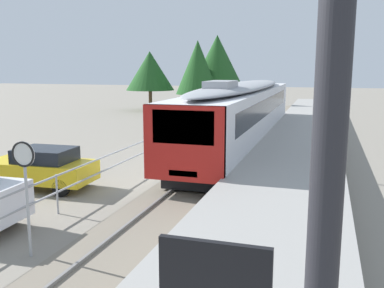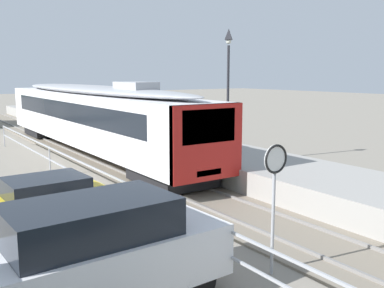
{
  "view_description": "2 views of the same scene",
  "coord_description": "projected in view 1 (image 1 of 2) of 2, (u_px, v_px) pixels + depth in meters",
  "views": [
    {
      "loc": [
        4.45,
        1.11,
        4.46
      ],
      "look_at": [
        0.0,
        15.32,
        1.8
      ],
      "focal_mm": 40.25,
      "sensor_mm": 36.0,
      "label": 1
    },
    {
      "loc": [
        -8.47,
        2.87,
        4.22
      ],
      "look_at": [
        0.0,
        15.32,
        1.8
      ],
      "focal_mm": 41.03,
      "sensor_mm": 36.0,
      "label": 2
    }
  ],
  "objects": [
    {
      "name": "speed_limit_sign",
      "position": [
        24.0,
        170.0,
        9.91
      ],
      "size": [
        0.61,
        0.1,
        2.81
      ],
      "color": "#9EA0A5",
      "rests_on": "ground"
    },
    {
      "name": "platform_notice_board",
      "position": [
        214.0,
        288.0,
        4.49
      ],
      "size": [
        1.2,
        0.08,
        1.8
      ],
      "color": "#232328",
      "rests_on": "station_platform"
    },
    {
      "name": "commuter_train",
      "position": [
        242.0,
        110.0,
        23.81
      ],
      "size": [
        2.82,
        20.87,
        3.74
      ],
      "color": "silver",
      "rests_on": "track_rails"
    },
    {
      "name": "platform_lamp_mid_platform",
      "position": [
        329.0,
        63.0,
        16.67
      ],
      "size": [
        0.34,
        0.34,
        5.35
      ],
      "color": "#232328",
      "rests_on": "station_platform"
    },
    {
      "name": "tree_behind_station_far",
      "position": [
        198.0,
        67.0,
        41.16
      ],
      "size": [
        4.19,
        4.19,
        7.02
      ],
      "color": "brown",
      "rests_on": "ground"
    },
    {
      "name": "platform_lamp_near_end",
      "position": [
        337.0,
        17.0,
        1.41
      ],
      "size": [
        0.34,
        0.34,
        5.35
      ],
      "color": "#232328",
      "rests_on": "station_platform"
    },
    {
      "name": "tree_distant_left",
      "position": [
        150.0,
        71.0,
        44.3
      ],
      "size": [
        4.97,
        4.97,
        6.09
      ],
      "color": "brown",
      "rests_on": "ground"
    },
    {
      "name": "track_rails",
      "position": [
        231.0,
        156.0,
        21.71
      ],
      "size": [
        3.2,
        60.0,
        0.14
      ],
      "color": "slate",
      "rests_on": "ground"
    },
    {
      "name": "tree_behind_carpark",
      "position": [
        217.0,
        62.0,
        43.03
      ],
      "size": [
        5.51,
        5.51,
        7.63
      ],
      "color": "brown",
      "rests_on": "ground"
    },
    {
      "name": "parked_hatchback_yellow",
      "position": [
        42.0,
        167.0,
        15.97
      ],
      "size": [
        4.08,
        1.94,
        1.53
      ],
      "color": "gold",
      "rests_on": "ground"
    },
    {
      "name": "ground_plane",
      "position": [
        176.0,
        153.0,
        22.6
      ],
      "size": [
        160.0,
        160.0,
        0.0
      ],
      "primitive_type": "plane",
      "color": "gray"
    },
    {
      "name": "station_platform",
      "position": [
        298.0,
        152.0,
        20.68
      ],
      "size": [
        3.9,
        60.0,
        0.9
      ],
      "primitive_type": "cube",
      "color": "#999691",
      "rests_on": "ground"
    },
    {
      "name": "carpark_fence",
      "position": [
        57.0,
        185.0,
        13.13
      ],
      "size": [
        0.06,
        36.06,
        1.25
      ],
      "color": "#9EA0A5",
      "rests_on": "ground"
    }
  ]
}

